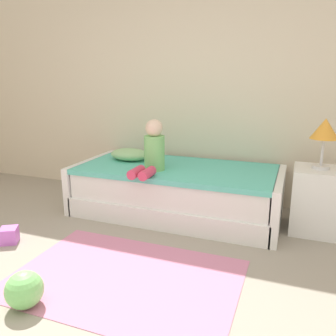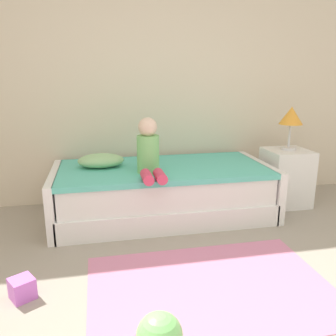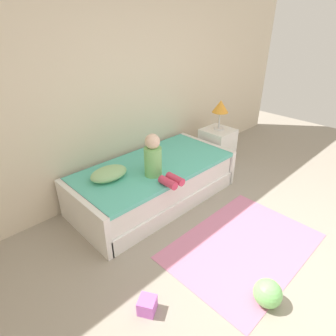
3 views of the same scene
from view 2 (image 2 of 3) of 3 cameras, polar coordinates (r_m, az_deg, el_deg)
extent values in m
cube|color=beige|center=(3.87, -3.51, 16.24)|extent=(7.20, 0.10, 2.90)
cube|color=white|center=(3.52, -0.83, -6.06)|extent=(2.00, 1.00, 0.20)
cube|color=white|center=(3.44, -0.84, -2.57)|extent=(1.94, 0.94, 0.25)
cube|color=#59C6B2|center=(3.40, -0.85, -0.16)|extent=(1.98, 0.98, 0.05)
cube|color=white|center=(3.43, -17.85, -4.68)|extent=(0.07, 1.00, 0.50)
cube|color=white|center=(3.78, 14.53, -2.63)|extent=(0.07, 1.00, 0.50)
cube|color=white|center=(3.95, 18.67, -1.44)|extent=(0.44, 0.44, 0.60)
cylinder|color=silver|center=(3.88, 19.05, 3.03)|extent=(0.15, 0.15, 0.03)
cylinder|color=silver|center=(3.85, 19.22, 5.00)|extent=(0.02, 0.02, 0.24)
cone|color=#F29E33|center=(3.83, 19.49, 8.09)|extent=(0.24, 0.24, 0.18)
cylinder|color=#7FC672|center=(3.15, -3.28, 2.27)|extent=(0.20, 0.20, 0.34)
sphere|color=beige|center=(3.11, -3.34, 6.70)|extent=(0.17, 0.17, 0.17)
cylinder|color=#D83F60|center=(2.89, -3.43, -1.48)|extent=(0.09, 0.22, 0.09)
cylinder|color=#D83F60|center=(2.91, -1.29, -1.36)|extent=(0.09, 0.22, 0.09)
ellipsoid|color=#99CC8C|center=(3.42, -10.89, 1.21)|extent=(0.44, 0.30, 0.13)
sphere|color=#7FD872|center=(1.91, -1.38, -25.73)|extent=(0.23, 0.23, 0.23)
cube|color=pink|center=(2.45, 7.01, -18.76)|extent=(1.60, 1.10, 0.01)
cube|color=#CC66D8|center=(2.48, -22.70, -17.69)|extent=(0.19, 0.19, 0.14)
camera|label=1|loc=(1.75, 78.95, 3.79)|focal=36.80mm
camera|label=3|loc=(1.83, -76.62, 28.83)|focal=30.09mm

